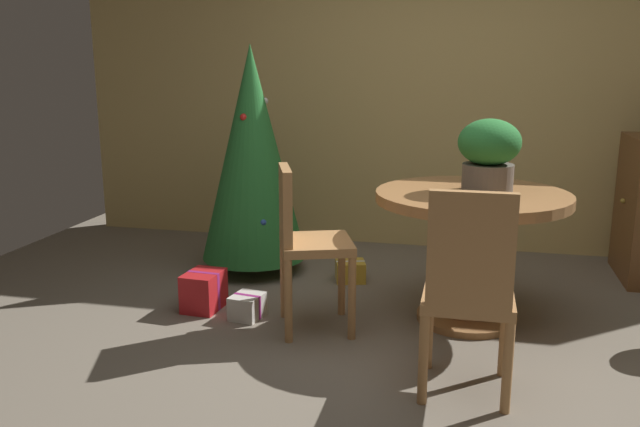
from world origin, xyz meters
TOP-DOWN VIEW (x-y plane):
  - ground_plane at (0.00, 0.00)m, footprint 6.60×6.60m
  - back_wall_panel at (0.00, 2.20)m, footprint 6.00×0.10m
  - round_dining_table at (0.31, 0.57)m, footprint 1.10×1.10m
  - flower_vase at (0.39, 0.62)m, footprint 0.35×0.35m
  - wooden_chair_near at (0.31, -0.37)m, footprint 0.40×0.41m
  - wooden_chair_left_near at (-0.59, 0.24)m, footprint 0.51×0.52m
  - holiday_tree at (-1.22, 1.20)m, footprint 0.75×0.75m
  - gift_box_red at (-1.28, 0.39)m, footprint 0.22×0.28m
  - gift_box_gold at (-0.49, 1.12)m, footprint 0.24×0.23m
  - gift_box_cream at (-0.97, 0.31)m, footprint 0.20×0.22m

SIDE VIEW (x-z plane):
  - ground_plane at x=0.00m, z-range 0.00..0.00m
  - gift_box_cream at x=-0.97m, z-range 0.00..0.14m
  - gift_box_gold at x=-0.49m, z-range 0.00..0.14m
  - gift_box_red at x=-1.28m, z-range 0.00..0.24m
  - wooden_chair_near at x=0.31m, z-range 0.05..1.02m
  - wooden_chair_left_near at x=-0.59m, z-range 0.07..1.01m
  - round_dining_table at x=0.31m, z-range 0.15..0.93m
  - holiday_tree at x=-1.22m, z-range 0.05..1.68m
  - flower_vase at x=0.39m, z-range 0.79..1.20m
  - back_wall_panel at x=0.00m, z-range 0.00..2.60m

